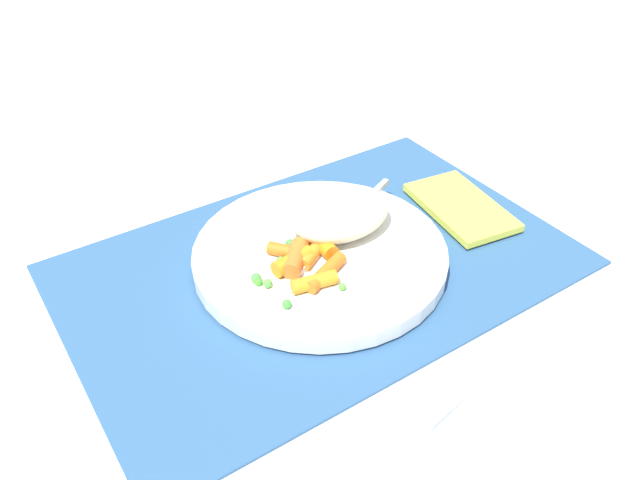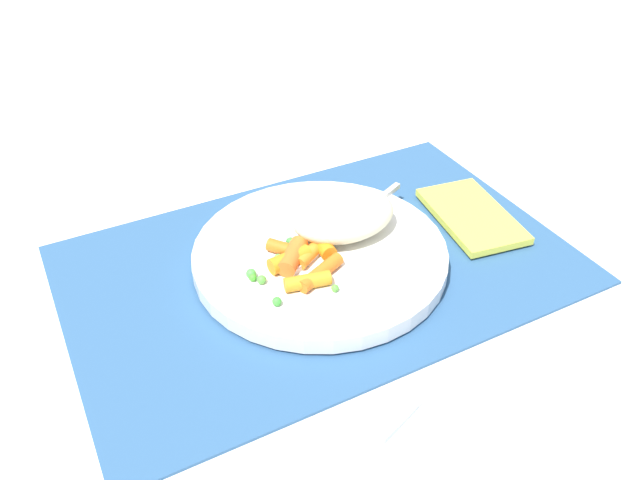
% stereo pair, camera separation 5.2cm
% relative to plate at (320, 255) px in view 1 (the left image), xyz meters
% --- Properties ---
extents(ground_plane, '(2.40, 2.40, 0.00)m').
position_rel_plate_xyz_m(ground_plane, '(0.00, 0.00, -0.01)').
color(ground_plane, white).
extents(placemat, '(0.49, 0.32, 0.01)m').
position_rel_plate_xyz_m(placemat, '(0.00, 0.00, -0.01)').
color(placemat, '#2D5684').
rests_on(placemat, ground_plane).
extents(plate, '(0.25, 0.25, 0.02)m').
position_rel_plate_xyz_m(plate, '(0.00, 0.00, 0.00)').
color(plate, white).
rests_on(plate, placemat).
extents(rice_mound, '(0.11, 0.08, 0.04)m').
position_rel_plate_xyz_m(rice_mound, '(-0.03, -0.01, 0.03)').
color(rice_mound, beige).
rests_on(rice_mound, plate).
extents(carrot_portion, '(0.07, 0.08, 0.02)m').
position_rel_plate_xyz_m(carrot_portion, '(0.03, 0.02, 0.02)').
color(carrot_portion, orange).
rests_on(carrot_portion, plate).
extents(pea_scatter, '(0.09, 0.10, 0.01)m').
position_rel_plate_xyz_m(pea_scatter, '(0.04, 0.01, 0.01)').
color(pea_scatter, green).
rests_on(pea_scatter, plate).
extents(fork, '(0.18, 0.09, 0.01)m').
position_rel_plate_xyz_m(fork, '(-0.02, -0.01, 0.01)').
color(fork, silver).
rests_on(fork, plate).
extents(wine_glass, '(0.08, 0.08, 0.15)m').
position_rel_plate_xyz_m(wine_glass, '(0.08, 0.28, 0.09)').
color(wine_glass, silver).
rests_on(wine_glass, ground_plane).
extents(napkin, '(0.09, 0.14, 0.01)m').
position_rel_plate_xyz_m(napkin, '(-0.18, 0.01, -0.00)').
color(napkin, '#EAE54C').
rests_on(napkin, placemat).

